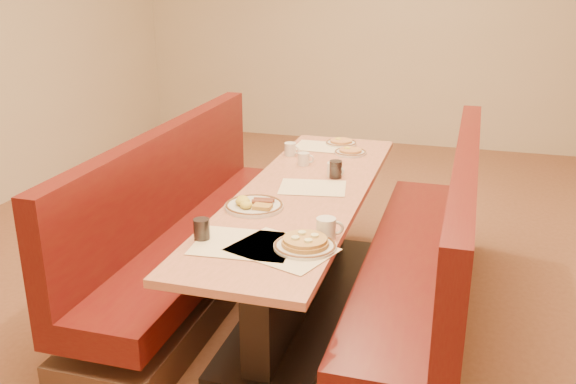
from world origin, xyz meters
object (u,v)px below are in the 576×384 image
(coffee_mug_b, at_px, (304,159))
(soda_tumbler_near, at_px, (202,230))
(eggs_plate, at_px, (253,205))
(booth_left, at_px, (190,239))
(coffee_mug_c, at_px, (334,169))
(coffee_mug_a, at_px, (327,228))
(coffee_mug_d, at_px, (291,149))
(soda_tumbler_mid, at_px, (336,169))
(diner_table, at_px, (303,251))
(pancake_plate, at_px, (305,244))
(booth_right, at_px, (427,268))

(coffee_mug_b, distance_m, soda_tumbler_near, 1.31)
(eggs_plate, bearing_deg, booth_left, 148.18)
(booth_left, height_order, coffee_mug_c, booth_left)
(coffee_mug_a, distance_m, soda_tumbler_near, 0.59)
(coffee_mug_c, bearing_deg, coffee_mug_d, 156.78)
(coffee_mug_c, height_order, soda_tumbler_mid, soda_tumbler_mid)
(diner_table, distance_m, soda_tumbler_mid, 0.54)
(pancake_plate, distance_m, coffee_mug_b, 1.31)
(pancake_plate, relative_size, coffee_mug_d, 2.57)
(coffee_mug_c, height_order, soda_tumbler_near, soda_tumbler_near)
(booth_right, bearing_deg, diner_table, 180.00)
(booth_left, xyz_separation_m, coffee_mug_a, (1.02, -0.62, 0.44))
(diner_table, bearing_deg, eggs_plate, -118.45)
(diner_table, relative_size, soda_tumbler_near, 23.75)
(soda_tumbler_near, relative_size, soda_tumbler_mid, 0.97)
(eggs_plate, bearing_deg, booth_right, 20.36)
(booth_right, height_order, coffee_mug_c, booth_right)
(pancake_plate, relative_size, coffee_mug_a, 2.21)
(pancake_plate, distance_m, coffee_mug_a, 0.16)
(coffee_mug_d, bearing_deg, eggs_plate, -70.38)
(booth_left, relative_size, soda_tumbler_near, 23.75)
(booth_right, height_order, coffee_mug_d, booth_right)
(coffee_mug_a, distance_m, coffee_mug_d, 1.42)
(eggs_plate, bearing_deg, pancake_plate, -46.53)
(pancake_plate, relative_size, coffee_mug_b, 2.70)
(coffee_mug_a, bearing_deg, soda_tumbler_mid, 81.36)
(coffee_mug_d, distance_m, soda_tumbler_mid, 0.56)
(eggs_plate, bearing_deg, coffee_mug_d, 95.11)
(booth_right, bearing_deg, soda_tumbler_mid, 153.81)
(diner_table, xyz_separation_m, coffee_mug_c, (0.11, 0.32, 0.42))
(diner_table, distance_m, coffee_mug_a, 0.80)
(diner_table, xyz_separation_m, booth_left, (-0.73, 0.00, -0.01))
(booth_right, xyz_separation_m, soda_tumbler_mid, (-0.61, 0.30, 0.44))
(coffee_mug_a, relative_size, soda_tumbler_near, 1.25)
(coffee_mug_b, bearing_deg, booth_left, -151.29)
(pancake_plate, distance_m, coffee_mug_d, 1.54)
(diner_table, distance_m, booth_right, 0.73)
(diner_table, height_order, coffee_mug_d, coffee_mug_d)
(coffee_mug_c, bearing_deg, soda_tumbler_near, -88.47)
(soda_tumbler_mid, bearing_deg, booth_left, -160.80)
(booth_left, distance_m, coffee_mug_d, 0.94)
(diner_table, relative_size, booth_left, 1.00)
(pancake_plate, xyz_separation_m, coffee_mug_b, (-0.35, 1.26, 0.02))
(eggs_plate, xyz_separation_m, coffee_mug_d, (-0.09, 1.03, 0.03))
(soda_tumbler_near, height_order, soda_tumbler_mid, soda_tumbler_mid)
(coffee_mug_b, bearing_deg, coffee_mug_c, -47.87)
(coffee_mug_c, bearing_deg, pancake_plate, -63.68)
(booth_right, xyz_separation_m, coffee_mug_b, (-0.86, 0.50, 0.43))
(soda_tumbler_mid, bearing_deg, coffee_mug_d, 135.49)
(eggs_plate, relative_size, soda_tumbler_near, 3.00)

